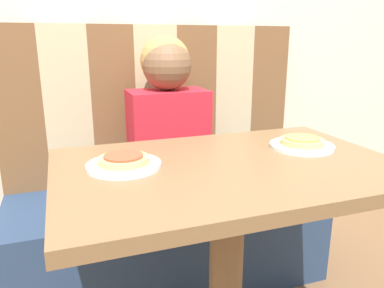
% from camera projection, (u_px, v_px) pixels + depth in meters
% --- Properties ---
extents(booth_seat, '(1.37, 0.53, 0.45)m').
position_uv_depth(booth_seat, '(170.00, 235.00, 1.72)').
color(booth_seat, navy).
rests_on(booth_seat, ground_plane).
extents(booth_backrest, '(1.37, 0.09, 0.70)m').
position_uv_depth(booth_backrest, '(155.00, 103.00, 1.76)').
color(booth_backrest, brown).
rests_on(booth_backrest, booth_seat).
extents(dining_table, '(0.93, 0.62, 0.76)m').
position_uv_depth(dining_table, '(228.00, 203.00, 1.06)').
color(dining_table, brown).
rests_on(dining_table, ground_plane).
extents(person, '(0.32, 0.23, 0.66)m').
position_uv_depth(person, '(168.00, 113.00, 1.57)').
color(person, red).
rests_on(person, booth_seat).
extents(plate_left, '(0.20, 0.20, 0.01)m').
position_uv_depth(plate_left, '(124.00, 165.00, 0.99)').
color(plate_left, white).
rests_on(plate_left, dining_table).
extents(plate_right, '(0.20, 0.20, 0.01)m').
position_uv_depth(plate_right, '(302.00, 146.00, 1.17)').
color(plate_right, white).
rests_on(plate_right, dining_table).
extents(pizza_left, '(0.13, 0.13, 0.02)m').
position_uv_depth(pizza_left, '(124.00, 159.00, 0.98)').
color(pizza_left, tan).
rests_on(pizza_left, plate_left).
extents(pizza_right, '(0.13, 0.13, 0.02)m').
position_uv_depth(pizza_right, '(302.00, 141.00, 1.16)').
color(pizza_right, tan).
rests_on(pizza_right, plate_right).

